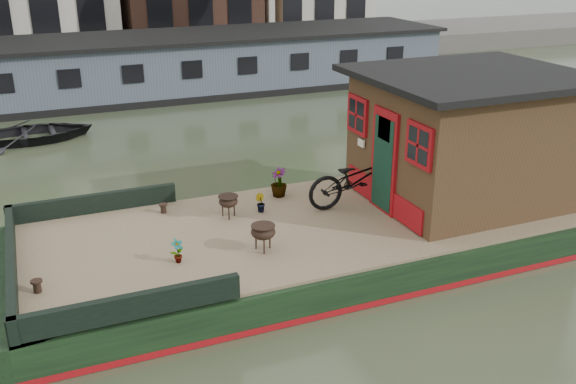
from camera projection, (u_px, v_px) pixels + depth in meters
name	position (u px, v px, depth m)	size (l,w,h in m)	color
ground	(360.00, 245.00, 11.95)	(120.00, 120.00, 0.00)	#303E27
houseboat_hull	(294.00, 244.00, 11.37)	(14.01, 4.02, 0.60)	black
houseboat_deck	(361.00, 214.00, 11.72)	(11.80, 3.80, 0.05)	#7F6D4E
bow_bulwark	(71.00, 253.00, 9.84)	(3.00, 4.00, 0.35)	black
cabin	(467.00, 136.00, 12.04)	(4.00, 3.50, 2.42)	#332114
bicycle	(357.00, 179.00, 11.91)	(0.69, 1.97, 1.03)	black
potted_plant_a	(177.00, 251.00, 9.85)	(0.21, 0.14, 0.40)	#94542A
potted_plant_b	(260.00, 203.00, 11.73)	(0.19, 0.15, 0.34)	maroon
potted_plant_d	(279.00, 182.00, 12.40)	(0.32, 0.32, 0.57)	#9D392B
brazier_front	(263.00, 238.00, 10.24)	(0.41, 0.41, 0.44)	black
brazier_rear	(228.00, 206.00, 11.48)	(0.38, 0.38, 0.41)	black
bollard_port	(163.00, 208.00, 11.70)	(0.15, 0.15, 0.17)	black
bollard_stbd	(37.00, 286.00, 9.05)	(0.17, 0.17, 0.19)	black
dinghy	(32.00, 129.00, 18.07)	(2.37, 3.32, 0.69)	black
far_houseboat	(179.00, 66.00, 23.62)	(20.40, 4.40, 2.11)	#46535E
quay	(146.00, 54.00, 29.40)	(60.00, 6.00, 0.90)	#47443F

